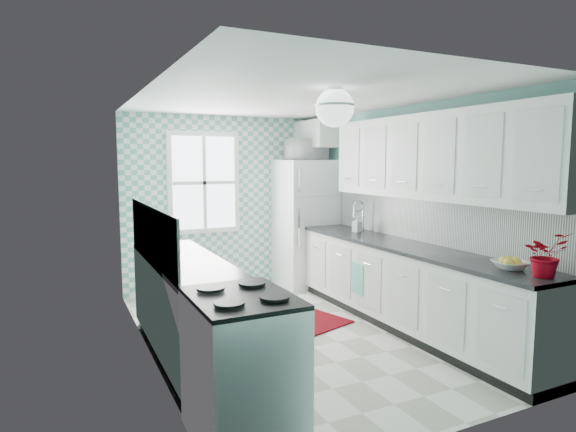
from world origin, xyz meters
name	(u,v)px	position (x,y,z in m)	size (l,w,h in m)	color
floor	(294,334)	(0.00, 0.00, -0.01)	(3.00, 4.40, 0.02)	silver
ceiling	(294,97)	(0.00, 0.00, 2.51)	(3.00, 4.40, 0.02)	white
wall_back	(227,203)	(0.00, 2.21, 1.25)	(3.00, 0.02, 2.50)	#6FAEA4
wall_front	(447,255)	(0.00, -2.21, 1.25)	(3.00, 0.02, 2.50)	#6FAEA4
wall_left	(147,227)	(-1.51, 0.00, 1.25)	(0.02, 4.40, 2.50)	#6FAEA4
wall_right	(407,212)	(1.51, 0.00, 1.25)	(0.02, 4.40, 2.50)	#6FAEA4
accent_wall	(227,203)	(0.00, 2.19, 1.25)	(3.00, 0.01, 2.50)	#68AA9F
window	(204,183)	(-0.35, 2.16, 1.55)	(1.04, 0.05, 1.44)	white
backsplash_right	(429,220)	(1.49, -0.40, 1.20)	(0.02, 3.60, 0.51)	white
backsplash_left	(151,234)	(-1.49, -0.07, 1.20)	(0.02, 2.15, 0.51)	white
upper_cabinets_right	(433,157)	(1.33, -0.60, 1.90)	(0.33, 3.20, 0.90)	silver
upper_cabinet_fridge	(317,134)	(1.30, 1.83, 2.25)	(0.40, 0.74, 0.40)	silver
ceiling_light	(335,108)	(0.00, -0.80, 2.32)	(0.34, 0.34, 0.35)	silver
base_cabinets_right	(407,288)	(1.20, -0.40, 0.45)	(0.60, 3.60, 0.90)	white
countertop_right	(407,247)	(1.19, -0.40, 0.92)	(0.63, 3.60, 0.04)	black
base_cabinets_left	(185,309)	(-1.20, -0.07, 0.45)	(0.60, 2.15, 0.90)	white
countertop_left	(185,261)	(-1.19, -0.07, 0.92)	(0.63, 2.15, 0.04)	black
fridge	(306,223)	(1.11, 1.81, 0.94)	(0.81, 0.81, 1.87)	silver
stove	(242,366)	(-1.20, -1.64, 0.51)	(0.65, 0.81, 0.97)	silver
sink	(352,232)	(1.20, 0.72, 0.93)	(0.49, 0.41, 0.53)	silver
rug	(298,318)	(0.25, 0.41, 0.01)	(0.77, 1.10, 0.02)	maroon
dish_towel	(357,279)	(0.89, 0.11, 0.48)	(0.02, 0.24, 0.36)	#4BA694
fruit_bowl	(510,265)	(1.20, -1.72, 0.98)	(0.28, 0.28, 0.07)	white
potted_plant	(546,254)	(1.20, -2.04, 1.12)	(0.33, 0.28, 0.36)	red
soap_bottle	(357,224)	(1.25, 0.67, 1.04)	(0.09, 0.09, 0.21)	#9BBBCD
microwave	(307,150)	(1.11, 1.81, 2.02)	(0.55, 0.38, 0.31)	white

